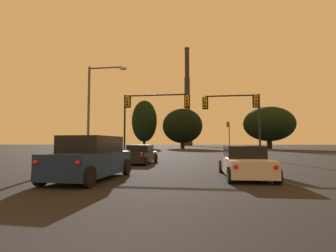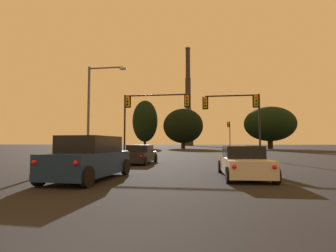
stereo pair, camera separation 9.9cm
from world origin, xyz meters
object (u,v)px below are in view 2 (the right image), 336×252
Objects in this scene: traffic_light_far_right at (229,131)px; smokestack at (188,107)px; traffic_light_overhead_left at (146,109)px; sedan_left_lane_front at (140,155)px; sedan_right_lane_second at (243,163)px; traffic_light_overhead_right at (240,110)px; suv_left_lane_second at (90,158)px; street_lamp at (95,102)px.

traffic_light_far_right is 0.10× the size of smokestack.
sedan_left_lane_front is at bearing -80.90° from traffic_light_overhead_left.
traffic_light_overhead_left reaches higher than sedan_right_lane_second.
sedan_right_lane_second is at bearing -59.45° from traffic_light_overhead_left.
sedan_right_lane_second is 0.76× the size of traffic_light_overhead_right.
suv_left_lane_second is 156.92m from smokestack.
traffic_light_overhead_right is 36.26m from traffic_light_far_right.
street_lamp is (-10.88, 8.05, 4.31)m from sedan_right_lane_second.
traffic_light_overhead_left is 5.94m from street_lamp.
suv_left_lane_second is (-6.63, -1.77, 0.23)m from sedan_right_lane_second.
sedan_right_lane_second is at bearing 17.19° from suv_left_lane_second.
street_lamp is (-3.16, -5.03, -0.02)m from traffic_light_overhead_left.
street_lamp is at bearing 141.27° from sedan_right_lane_second.
sedan_left_lane_front is at bearing -103.46° from traffic_light_far_right.
sedan_left_lane_front is 0.95× the size of suv_left_lane_second.
street_lamp is at bearing -108.97° from traffic_light_far_right.
traffic_light_overhead_left is at bearing 98.77° from sedan_left_lane_front.
traffic_light_far_right reaches higher than traffic_light_overhead_left.
sedan_right_lane_second is at bearing -46.84° from sedan_left_lane_front.
traffic_light_overhead_left reaches higher than suv_left_lane_second.
smokestack is at bearing 99.37° from traffic_light_far_right.
traffic_light_overhead_right is 9.25m from traffic_light_overhead_left.
street_lamp reaches higher than traffic_light_far_right.
sedan_left_lane_front is 8.90m from suv_left_lane_second.
smokestack is (-13.72, 153.18, 24.03)m from sedan_right_lane_second.
suv_left_lane_second reaches higher than sedan_left_lane_front.
sedan_right_lane_second is 0.96× the size of suv_left_lane_second.
sedan_left_lane_front is 0.59× the size of street_lamp.
traffic_light_overhead_right is at bearing 1.60° from traffic_light_overhead_left.
traffic_light_overhead_left is 0.11× the size of smokestack.
street_lamp is 146.49m from smokestack.
sedan_left_lane_front is at bearing 131.27° from sedan_right_lane_second.
street_lamp is (-14.26, -41.49, 0.67)m from traffic_light_far_right.
street_lamp reaches higher than sedan_left_lane_front.
sedan_left_lane_front is 7.42m from traffic_light_overhead_left.
traffic_light_overhead_right is 13.49m from street_lamp.
traffic_light_far_right is at bearing 76.21° from sedan_left_lane_front.
traffic_light_far_right is at bearing 71.03° from street_lamp.
street_lamp reaches higher than traffic_light_overhead_left.
smokestack reaches higher than sedan_left_lane_front.
traffic_light_far_right reaches higher than suv_left_lane_second.
traffic_light_overhead_left is (-0.95, 5.95, 4.33)m from sedan_left_lane_front.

